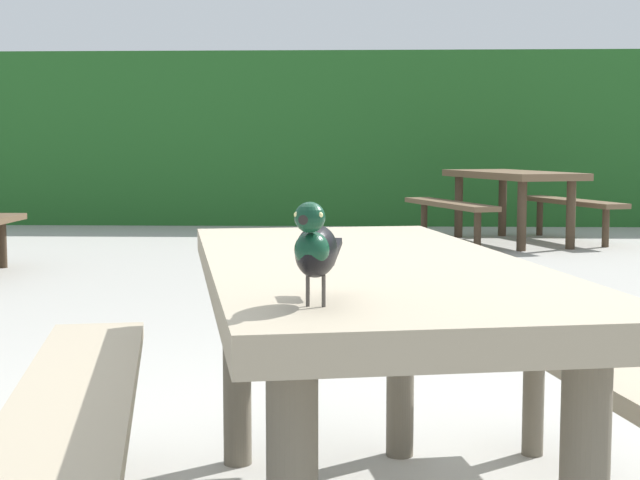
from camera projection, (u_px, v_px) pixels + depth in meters
name	position (u px, v px, depth m)	size (l,w,h in m)	color
hedge_wall	(360.00, 139.00, 12.92)	(28.00, 2.24, 2.17)	#235B23
picnic_table_foreground	(363.00, 333.00, 2.36)	(1.98, 2.00, 0.74)	gray
bird_grackle	(315.00, 248.00, 1.64)	(0.09, 0.29, 0.18)	black
picnic_table_mid_left	(512.00, 189.00, 9.86)	(2.15, 2.17, 0.74)	brown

